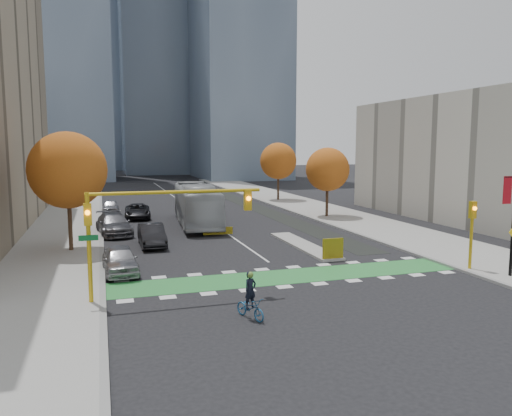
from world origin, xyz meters
TOP-DOWN VIEW (x-y plane):
  - ground at (0.00, 0.00)m, footprint 300.00×300.00m
  - sidewalk_west at (-13.50, 20.00)m, footprint 7.00×120.00m
  - sidewalk_east at (13.50, 20.00)m, footprint 7.00×120.00m
  - curb_west at (-10.00, 20.00)m, footprint 0.30×120.00m
  - curb_east at (10.00, 20.00)m, footprint 0.30×120.00m
  - bike_crossing at (0.00, 1.50)m, footprint 20.00×3.00m
  - centre_line at (0.00, 40.00)m, footprint 0.15×70.00m
  - bike_lane_paint at (7.50, 30.00)m, footprint 2.50×50.00m
  - median_island at (4.00, 9.00)m, footprint 1.60×10.00m
  - hazard_board at (4.00, 4.20)m, footprint 1.40×0.12m
  - building_east at (27.00, 16.00)m, footprint 14.00×30.00m
  - tower_nw at (-18.00, 90.00)m, footprint 22.00×22.00m
  - tower_ne at (20.00, 85.00)m, footprint 18.00×24.00m
  - tower_far at (-4.00, 140.00)m, footprint 26.00×26.00m
  - tree_west at (-12.00, 12.00)m, footprint 5.20×5.20m
  - tree_east_near at (12.00, 22.00)m, footprint 4.40×4.40m
  - tree_east_far at (12.50, 38.00)m, footprint 4.80×4.80m
  - traffic_signal_west at (-7.93, -0.51)m, footprint 8.53×0.56m
  - traffic_signal_east at (10.50, -0.51)m, footprint 0.35×0.43m
  - cyclist at (-4.05, -4.44)m, footprint 1.24×1.86m
  - bus at (-1.53, 21.20)m, footprint 4.18×13.68m
  - parked_car_a at (-9.00, 5.00)m, footprint 2.09×4.72m
  - parked_car_b at (-6.50, 12.33)m, footprint 1.74×4.89m
  - parked_car_c at (-9.00, 18.07)m, footprint 3.15×6.18m
  - parked_car_d at (-6.50, 26.78)m, footprint 2.75×5.41m
  - parked_car_e at (-9.00, 32.00)m, footprint 1.92×4.28m

SIDE VIEW (x-z plane):
  - ground at x=0.00m, z-range 0.00..0.00m
  - centre_line at x=0.00m, z-range 0.00..0.01m
  - bike_lane_paint at x=7.50m, z-range 0.00..0.01m
  - bike_crossing at x=0.00m, z-range 0.00..0.01m
  - sidewalk_west at x=-13.50m, z-range 0.00..0.15m
  - sidewalk_east at x=13.50m, z-range 0.00..0.15m
  - curb_west at x=-10.00m, z-range -0.01..0.15m
  - curb_east at x=10.00m, z-range -0.01..0.15m
  - median_island at x=4.00m, z-range 0.00..0.16m
  - cyclist at x=-4.05m, z-range -0.34..1.69m
  - parked_car_e at x=-9.00m, z-range 0.00..1.43m
  - parked_car_d at x=-6.50m, z-range 0.00..1.47m
  - parked_car_a at x=-9.00m, z-range 0.00..1.58m
  - hazard_board at x=4.00m, z-range 0.15..1.45m
  - parked_car_b at x=-6.50m, z-range 0.00..1.61m
  - parked_car_c at x=-9.00m, z-range 0.00..1.72m
  - bus at x=-1.53m, z-range 0.00..3.75m
  - traffic_signal_east at x=10.50m, z-range 0.68..4.78m
  - traffic_signal_west at x=-7.93m, z-range 1.43..6.63m
  - tree_east_near at x=12.00m, z-range 1.33..8.40m
  - tree_east_far at x=12.50m, z-range 1.42..9.07m
  - tree_west at x=-12.00m, z-range 1.50..9.73m
  - building_east at x=27.00m, z-range 0.00..12.00m
  - tower_ne at x=20.00m, z-range 0.00..60.00m
  - tower_nw at x=-18.00m, z-range 0.00..70.00m
  - tower_far at x=-4.00m, z-range 0.00..80.00m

